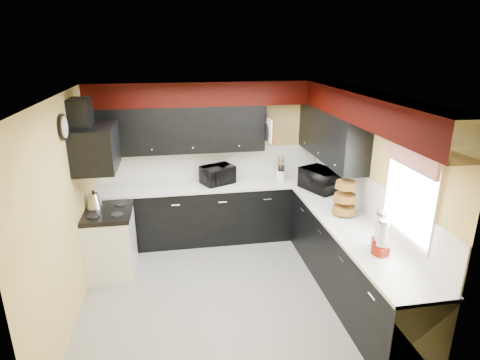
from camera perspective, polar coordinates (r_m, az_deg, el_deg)
The scene contains 35 objects.
ground at distance 5.36m, azimuth -1.80°, elevation -15.52°, with size 3.60×3.60×0.00m, color gray.
wall_back at distance 6.46m, azimuth -4.13°, elevation 2.89°, with size 3.60×0.06×2.50m, color #E0C666.
wall_right at distance 5.29m, azimuth 17.74°, elevation -1.66°, with size 0.06×3.60×2.50m, color #E0C666.
wall_left at distance 4.88m, azimuth -23.44°, elevation -4.11°, with size 0.06×3.60×2.50m, color #E0C666.
ceiling at distance 4.45m, azimuth -2.14°, elevation 12.07°, with size 3.60×3.60×0.06m, color white.
cab_back at distance 6.45m, azimuth -3.69°, elevation -4.69°, with size 3.60×0.60×0.90m, color black.
cab_right at distance 5.26m, azimuth 15.37°, elevation -11.22°, with size 0.60×3.00×0.90m, color black.
counter_back at distance 6.27m, azimuth -3.78°, elevation -0.76°, with size 3.62×0.64×0.04m, color white.
counter_right at distance 5.04m, azimuth 15.83°, elevation -6.58°, with size 0.64×3.02×0.04m, color white.
splash_back at distance 6.46m, azimuth -4.11°, elevation 2.35°, with size 3.60×0.02×0.50m, color white.
splash_right at distance 5.31m, azimuth 17.58°, elevation -2.28°, with size 0.02×3.60×0.50m, color white.
upper_back at distance 6.13m, azimuth -8.78°, elevation 7.14°, with size 2.60×0.35×0.70m, color black.
upper_right at distance 5.85m, azimuth 12.80°, elevation 6.33°, with size 0.35×1.80×0.70m, color black.
soffit_back at distance 6.07m, azimuth -4.20°, elevation 12.22°, with size 3.60×0.36×0.35m, color black.
soffit_right at distance 4.79m, azimuth 18.06°, elevation 9.56°, with size 0.36×3.24×0.35m, color black.
stove at distance 5.82m, azimuth -17.87°, elevation -8.58°, with size 0.60×0.75×0.86m, color white.
cooktop at distance 5.63m, azimuth -18.34°, elevation -4.41°, with size 0.62×0.77×0.06m, color black.
hood at distance 5.37m, azimuth -19.84°, elevation 4.33°, with size 0.50×0.78×0.55m, color black.
hood_duct at distance 5.31m, azimuth -21.74°, elevation 8.61°, with size 0.24×0.40×0.40m, color black.
window at distance 4.46m, azimuth 23.09°, elevation -2.04°, with size 0.03×0.86×0.96m, color white, non-canonical shape.
valance at distance 4.31m, azimuth 23.15°, elevation 2.87°, with size 0.04×0.88×0.20m, color red.
pan_top at distance 6.18m, azimuth 3.63°, elevation 9.31°, with size 0.03×0.22×0.40m, color black, non-canonical shape.
pan_mid at distance 6.10m, azimuth 3.86°, elevation 6.79°, with size 0.03×0.28×0.46m, color black, non-canonical shape.
pan_low at distance 6.36m, azimuth 3.31°, elevation 7.01°, with size 0.03×0.24×0.42m, color black, non-canonical shape.
cut_board at distance 5.98m, azimuth 4.23°, elevation 7.02°, with size 0.03×0.26×0.35m, color white.
baskets at distance 5.24m, azimuth 14.69°, elevation -2.39°, with size 0.27×0.27×0.50m, color brown, non-canonical shape.
clock at distance 4.86m, azimuth -23.83°, elevation 6.89°, with size 0.03×0.30×0.30m, color black, non-canonical shape.
deco_plate at distance 4.73m, azimuth 20.53°, elevation 8.25°, with size 0.03×0.24×0.24m, color white, non-canonical shape.
toaster_oven at distance 6.26m, azimuth -3.16°, elevation 0.76°, with size 0.48×0.40×0.28m, color black.
microwave at distance 6.08m, azimuth 11.38°, elevation 0.05°, with size 0.58×0.39×0.32m, color black.
utensil_crock at distance 6.45m, azimuth 5.79°, elevation 0.68°, with size 0.15×0.15×0.16m, color white.
knife_block at distance 6.47m, azimuth 5.88°, elevation 0.99°, with size 0.10×0.14×0.21m, color black.
kettle at distance 5.75m, azimuth -20.05°, elevation -2.73°, with size 0.22×0.22×0.20m, color #A4A3A7, non-canonical shape.
dispenser_a at distance 4.40m, azimuth 19.52°, elevation -7.96°, with size 0.13×0.13×0.36m, color #680E06, non-canonical shape.
dispenser_b at distance 4.54m, azimuth 19.34°, elevation -6.87°, with size 0.15×0.15×0.40m, color #5E0004, non-canonical shape.
Camera 1 is at (-0.58, -4.38, 3.03)m, focal length 30.00 mm.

